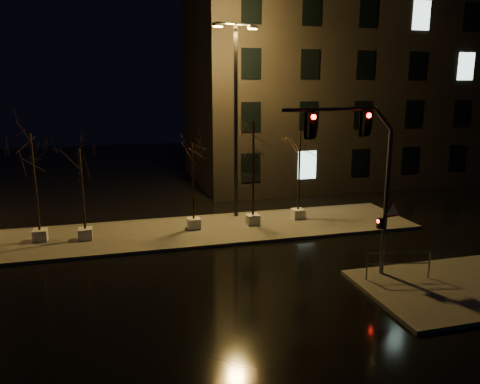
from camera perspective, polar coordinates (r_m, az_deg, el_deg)
name	(u,v)px	position (r m, az deg, el deg)	size (l,w,h in m)	color
ground	(239,275)	(19.22, -0.07, -10.05)	(90.00, 90.00, 0.00)	black
median	(210,230)	(24.68, -3.72, -4.62)	(22.00, 5.00, 0.15)	#43413B
sidewalk_corner	(457,288)	(19.65, 24.89, -10.54)	(7.00, 5.00, 0.15)	#43413B
building	(348,85)	(39.71, 13.08, 12.59)	(25.00, 12.00, 15.00)	black
tree_0	(32,158)	(23.81, -23.97, 3.78)	(1.80, 1.80, 5.31)	beige
tree_1	(81,170)	(23.33, -18.86, 2.59)	(1.80, 1.80, 4.54)	beige
tree_2	(192,163)	(23.91, -5.82, 3.55)	(1.80, 1.80, 4.59)	beige
tree_3	(253,145)	(24.40, 1.65, 5.75)	(1.80, 1.80, 5.68)	beige
tree_4	(300,151)	(25.81, 7.30, 4.99)	(1.80, 1.80, 5.06)	beige
traffic_signal_mast	(365,168)	(18.00, 15.04, 2.80)	(5.37, 0.69, 6.58)	#515358
streetlight_main	(236,109)	(25.95, -0.52, 10.12)	(2.61, 0.95, 10.55)	black
guard_rail_a	(399,261)	(19.23, 18.76, -7.99)	(2.48, 0.55, 1.09)	#515358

